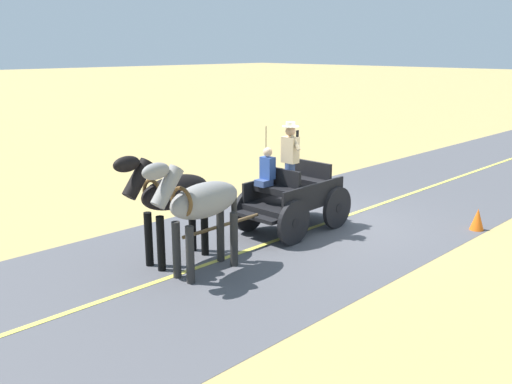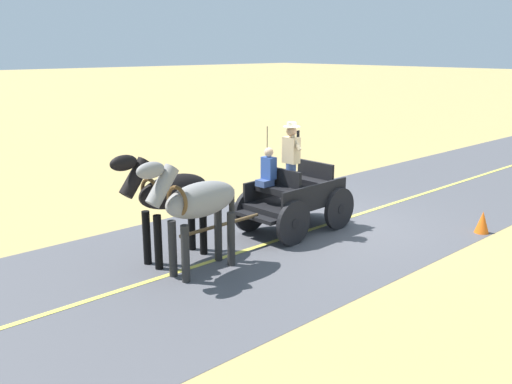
{
  "view_description": "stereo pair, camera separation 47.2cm",
  "coord_description": "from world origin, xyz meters",
  "px_view_note": "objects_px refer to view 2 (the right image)",
  "views": [
    {
      "loc": [
        -7.71,
        9.97,
        4.02
      ],
      "look_at": [
        0.25,
        2.02,
        1.1
      ],
      "focal_mm": 39.18,
      "sensor_mm": 36.0,
      "label": 1
    },
    {
      "loc": [
        -8.04,
        9.63,
        4.02
      ],
      "look_at": [
        0.25,
        2.02,
        1.1
      ],
      "focal_mm": 39.18,
      "sensor_mm": 36.0,
      "label": 2
    }
  ],
  "objects_px": {
    "horse_off_side": "(169,195)",
    "traffic_cone": "(482,222)",
    "horse_near_side": "(197,203)",
    "horse_drawn_carriage": "(293,196)"
  },
  "relations": [
    {
      "from": "horse_off_side",
      "to": "traffic_cone",
      "type": "bearing_deg",
      "value": -118.68
    },
    {
      "from": "horse_drawn_carriage",
      "to": "traffic_cone",
      "type": "distance_m",
      "value": 4.26
    },
    {
      "from": "horse_drawn_carriage",
      "to": "horse_off_side",
      "type": "relative_size",
      "value": 2.04
    },
    {
      "from": "horse_off_side",
      "to": "horse_near_side",
      "type": "bearing_deg",
      "value": -178.48
    },
    {
      "from": "horse_drawn_carriage",
      "to": "horse_near_side",
      "type": "bearing_deg",
      "value": 99.33
    },
    {
      "from": "horse_drawn_carriage",
      "to": "horse_off_side",
      "type": "distance_m",
      "value": 3.1
    },
    {
      "from": "horse_near_side",
      "to": "horse_off_side",
      "type": "xyz_separation_m",
      "value": [
        0.83,
        0.02,
        0.0
      ]
    },
    {
      "from": "horse_off_side",
      "to": "traffic_cone",
      "type": "relative_size",
      "value": 4.42
    },
    {
      "from": "horse_drawn_carriage",
      "to": "horse_off_side",
      "type": "bearing_deg",
      "value": 83.7
    },
    {
      "from": "horse_off_side",
      "to": "horse_drawn_carriage",
      "type": "bearing_deg",
      "value": -96.3
    }
  ]
}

